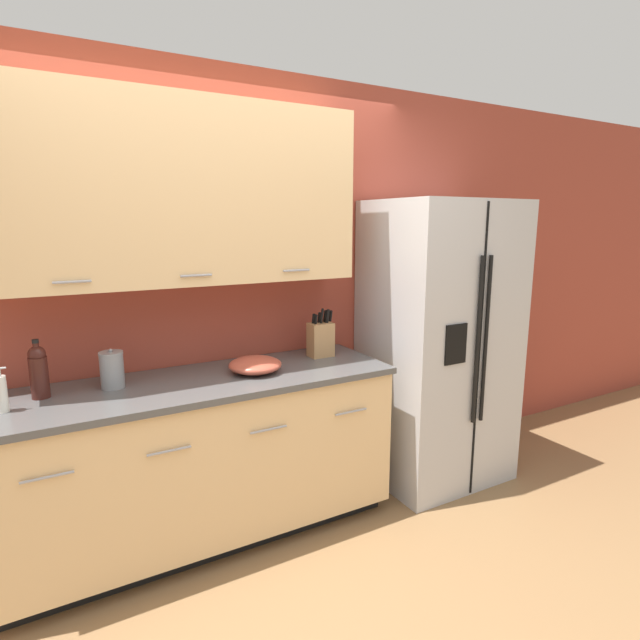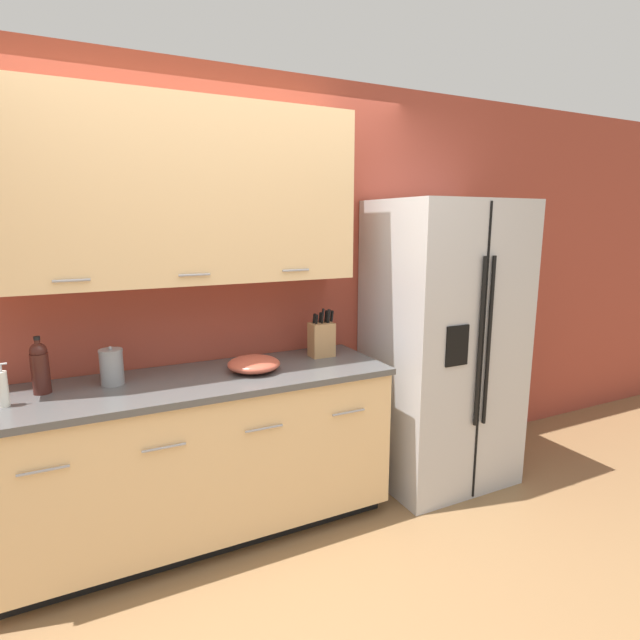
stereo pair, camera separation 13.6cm
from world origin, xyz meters
name	(u,v)px [view 2 (the right image)]	position (x,y,z in m)	size (l,w,h in m)	color
ground_plane	(298,617)	(0.00, 0.00, 0.00)	(14.00, 14.00, 0.00)	olive
wall_back	(209,268)	(-0.07, 1.09, 1.48)	(10.00, 0.39, 2.60)	#993D2D
counter_unit	(203,456)	(-0.22, 0.80, 0.47)	(2.08, 0.64, 0.92)	black
refrigerator	(442,344)	(1.39, 0.75, 0.94)	(0.88, 0.75, 1.87)	#B2B2B5
knife_block	(322,339)	(0.57, 0.90, 1.03)	(0.16, 0.10, 0.30)	#A87A4C
wine_bottle	(40,367)	(-0.95, 0.89, 1.05)	(0.08, 0.08, 0.28)	#3D1914
soap_dispenser	(2,388)	(-1.10, 0.77, 1.00)	(0.05, 0.05, 0.20)	silver
steel_canister	(112,367)	(-0.64, 0.88, 1.01)	(0.12, 0.12, 0.20)	gray
mixing_bowl	(254,364)	(0.09, 0.78, 0.96)	(0.29, 0.29, 0.08)	#B24C38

